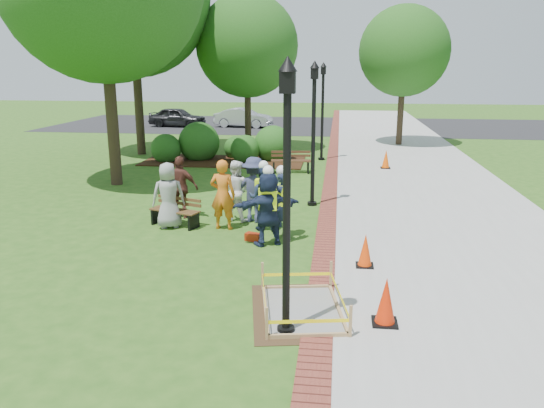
# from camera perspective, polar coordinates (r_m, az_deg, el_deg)

# --- Properties ---
(ground) EXTENTS (100.00, 100.00, 0.00)m
(ground) POSITION_cam_1_polar(r_m,az_deg,el_deg) (11.56, -3.22, -6.23)
(ground) COLOR #285116
(ground) RESTS_ON ground
(sidewalk) EXTENTS (6.00, 60.00, 0.02)m
(sidewalk) POSITION_cam_1_polar(r_m,az_deg,el_deg) (21.24, 15.21, 3.02)
(sidewalk) COLOR #9E9E99
(sidewalk) RESTS_ON ground
(brick_edging) EXTENTS (0.50, 60.00, 0.03)m
(brick_edging) POSITION_cam_1_polar(r_m,az_deg,el_deg) (21.03, 6.40, 3.35)
(brick_edging) COLOR maroon
(brick_edging) RESTS_ON ground
(mulch_bed) EXTENTS (7.00, 3.00, 0.05)m
(mulch_bed) POSITION_cam_1_polar(r_m,az_deg,el_deg) (23.52, -5.20, 4.60)
(mulch_bed) COLOR #381E0F
(mulch_bed) RESTS_ON ground
(parking_lot) EXTENTS (36.00, 12.00, 0.01)m
(parking_lot) POSITION_cam_1_polar(r_m,az_deg,el_deg) (37.89, 4.17, 8.44)
(parking_lot) COLOR black
(parking_lot) RESTS_ON ground
(wet_concrete_pad) EXTENTS (2.08, 2.56, 0.55)m
(wet_concrete_pad) POSITION_cam_1_polar(r_m,az_deg,el_deg) (9.27, 3.26, -10.16)
(wet_concrete_pad) COLOR #47331E
(wet_concrete_pad) RESTS_ON ground
(bench_near) EXTENTS (1.44, 0.88, 0.74)m
(bench_near) POSITION_cam_1_polar(r_m,az_deg,el_deg) (14.24, -10.37, -1.39)
(bench_near) COLOR brown
(bench_near) RESTS_ON ground
(bench_far) EXTENTS (1.60, 0.68, 0.84)m
(bench_far) POSITION_cam_1_polar(r_m,az_deg,el_deg) (20.98, 2.04, 4.11)
(bench_far) COLOR #512E1B
(bench_far) RESTS_ON ground
(cone_front) EXTENTS (0.42, 0.42, 0.82)m
(cone_front) POSITION_cam_1_polar(r_m,az_deg,el_deg) (8.95, 12.14, -10.28)
(cone_front) COLOR black
(cone_front) RESTS_ON ground
(cone_back) EXTENTS (0.37, 0.37, 0.73)m
(cone_back) POSITION_cam_1_polar(r_m,az_deg,el_deg) (11.32, 9.99, -5.01)
(cone_back) COLOR black
(cone_back) RESTS_ON ground
(cone_far) EXTENTS (0.39, 0.39, 0.78)m
(cone_far) POSITION_cam_1_polar(r_m,az_deg,el_deg) (22.25, 12.14, 4.68)
(cone_far) COLOR black
(cone_far) RESTS_ON ground
(toolbox) EXTENTS (0.42, 0.32, 0.19)m
(toolbox) POSITION_cam_1_polar(r_m,az_deg,el_deg) (12.87, -2.04, -3.57)
(toolbox) COLOR maroon
(toolbox) RESTS_ON ground
(lamp_near) EXTENTS (0.28, 0.28, 4.26)m
(lamp_near) POSITION_cam_1_polar(r_m,az_deg,el_deg) (7.83, 1.61, 2.55)
(lamp_near) COLOR black
(lamp_near) RESTS_ON ground
(lamp_mid) EXTENTS (0.28, 0.28, 4.26)m
(lamp_mid) POSITION_cam_1_polar(r_m,az_deg,el_deg) (15.72, 4.50, 8.66)
(lamp_mid) COLOR black
(lamp_mid) RESTS_ON ground
(lamp_far) EXTENTS (0.28, 0.28, 4.26)m
(lamp_far) POSITION_cam_1_polar(r_m,az_deg,el_deg) (23.69, 5.47, 10.67)
(lamp_far) COLOR black
(lamp_far) RESTS_ON ground
(tree_back) EXTENTS (4.86, 4.86, 7.44)m
(tree_back) POSITION_cam_1_polar(r_m,az_deg,el_deg) (26.27, -2.69, 16.62)
(tree_back) COLOR #3D2D1E
(tree_back) RESTS_ON ground
(tree_right) EXTENTS (4.61, 4.61, 7.13)m
(tree_right) POSITION_cam_1_polar(r_m,az_deg,el_deg) (29.00, 14.04, 15.65)
(tree_right) COLOR #3D2D1E
(tree_right) RESTS_ON ground
(shrub_a) EXTENTS (1.32, 1.32, 1.32)m
(shrub_a) POSITION_cam_1_polar(r_m,az_deg,el_deg) (23.92, -11.27, 4.50)
(shrub_a) COLOR #204D16
(shrub_a) RESTS_ON ground
(shrub_b) EXTENTS (1.83, 1.83, 1.83)m
(shrub_b) POSITION_cam_1_polar(r_m,az_deg,el_deg) (24.19, -7.79, 4.76)
(shrub_b) COLOR #204D16
(shrub_b) RESTS_ON ground
(shrub_c) EXTENTS (1.29, 1.29, 1.29)m
(shrub_c) POSITION_cam_1_polar(r_m,az_deg,el_deg) (23.40, -2.89, 4.54)
(shrub_c) COLOR #204D16
(shrub_c) RESTS_ON ground
(shrub_d) EXTENTS (1.68, 1.68, 1.68)m
(shrub_d) POSITION_cam_1_polar(r_m,az_deg,el_deg) (23.78, 0.10, 4.73)
(shrub_d) COLOR #204D16
(shrub_d) RESTS_ON ground
(shrub_e) EXTENTS (1.07, 1.07, 1.07)m
(shrub_e) POSITION_cam_1_polar(r_m,az_deg,el_deg) (24.55, -3.91, 5.01)
(shrub_e) COLOR #204D16
(shrub_e) RESTS_ON ground
(casual_person_a) EXTENTS (0.64, 0.53, 1.72)m
(casual_person_a) POSITION_cam_1_polar(r_m,az_deg,el_deg) (13.96, -11.08, 0.90)
(casual_person_a) COLOR gray
(casual_person_a) RESTS_ON ground
(casual_person_b) EXTENTS (0.61, 0.43, 1.82)m
(casual_person_b) POSITION_cam_1_polar(r_m,az_deg,el_deg) (13.63, -5.32, 1.00)
(casual_person_b) COLOR orange
(casual_person_b) RESTS_ON ground
(casual_person_c) EXTENTS (0.61, 0.49, 1.66)m
(casual_person_c) POSITION_cam_1_polar(r_m,az_deg,el_deg) (14.40, -3.94, 1.44)
(casual_person_c) COLOR white
(casual_person_c) RESTS_ON ground
(casual_person_d) EXTENTS (0.59, 0.42, 1.72)m
(casual_person_d) POSITION_cam_1_polar(r_m,az_deg,el_deg) (14.81, -9.78, 1.76)
(casual_person_d) COLOR #582D23
(casual_person_d) RESTS_ON ground
(casual_person_e) EXTENTS (0.63, 0.48, 1.77)m
(casual_person_e) POSITION_cam_1_polar(r_m,az_deg,el_deg) (14.22, -1.95, 1.53)
(casual_person_e) COLOR #2F3452
(casual_person_e) RESTS_ON ground
(hivis_worker_a) EXTENTS (0.66, 0.57, 1.91)m
(hivis_worker_a) POSITION_cam_1_polar(r_m,az_deg,el_deg) (12.35, -0.41, -0.22)
(hivis_worker_a) COLOR #17263C
(hivis_worker_a) RESTS_ON ground
(hivis_worker_b) EXTENTS (0.60, 0.62, 1.80)m
(hivis_worker_b) POSITION_cam_1_polar(r_m,az_deg,el_deg) (12.94, 1.01, 0.25)
(hivis_worker_b) COLOR #1B1E46
(hivis_worker_b) RESTS_ON ground
(hivis_worker_c) EXTENTS (0.56, 0.39, 1.81)m
(hivis_worker_c) POSITION_cam_1_polar(r_m,az_deg,el_deg) (13.53, -0.90, 0.91)
(hivis_worker_c) COLOR #192A42
(hivis_worker_c) RESTS_ON ground
(parked_car_a) EXTENTS (2.33, 4.57, 1.44)m
(parked_car_a) POSITION_cam_1_polar(r_m,az_deg,el_deg) (37.53, -10.09, 8.19)
(parked_car_a) COLOR black
(parked_car_a) RESTS_ON ground
(parked_car_b) EXTENTS (2.46, 4.51, 1.40)m
(parked_car_b) POSITION_cam_1_polar(r_m,az_deg,el_deg) (36.69, -3.08, 8.25)
(parked_car_b) COLOR #A8A9AD
(parked_car_b) RESTS_ON ground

